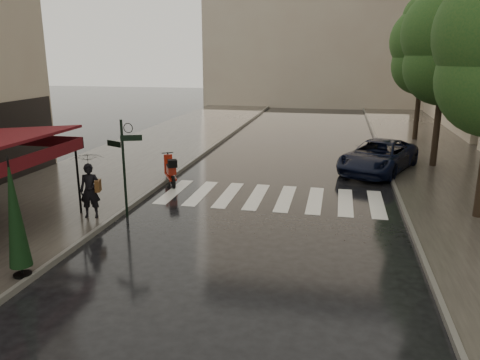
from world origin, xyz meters
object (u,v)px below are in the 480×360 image
at_px(scooter, 171,171).
at_px(parasol_front, 15,214).
at_px(parked_car, 378,156).
at_px(pedestrian_with_umbrella, 88,165).

height_order(scooter, parasol_front, parasol_front).
bearing_deg(parked_car, parasol_front, -102.52).
height_order(pedestrian_with_umbrella, scooter, pedestrian_with_umbrella).
distance_m(scooter, parasol_front, 8.50).
relative_size(parked_car, parasol_front, 1.81).
height_order(pedestrian_with_umbrella, parked_car, pedestrian_with_umbrella).
xyz_separation_m(parked_car, parasol_front, (-8.65, -12.24, 0.91)).
distance_m(pedestrian_with_umbrella, scooter, 4.70).
distance_m(scooter, parked_car, 9.01).
relative_size(pedestrian_with_umbrella, parasol_front, 0.89).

